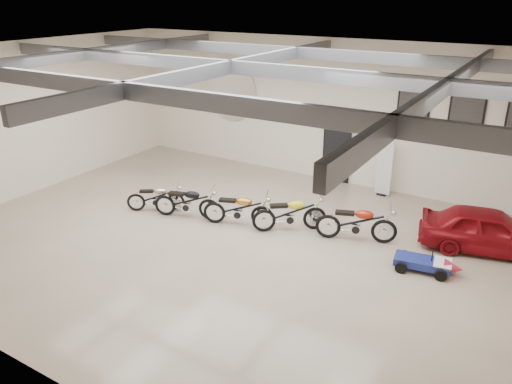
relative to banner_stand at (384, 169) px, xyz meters
The scene contains 18 objects.
floor 6.08m from the banner_stand, 113.57° to the right, with size 16.00×12.00×0.01m, color #BBA48F.
ceiling 7.24m from the banner_stand, 113.57° to the right, with size 16.00×12.00×0.01m, color gray.
back_wall 2.90m from the banner_stand, 168.23° to the left, with size 16.00×0.02×5.00m, color white.
left_wall 11.87m from the banner_stand, 152.13° to the right, with size 0.02×12.00×5.00m, color white.
ceiling_beams 7.10m from the banner_stand, 113.57° to the right, with size 15.80×11.80×0.32m, color slate, non-canonical shape.
door 1.95m from the banner_stand, 166.67° to the left, with size 0.92×0.08×2.10m, color black.
logo_plaque 6.68m from the banner_stand, behind, with size 2.30×0.06×1.16m, color silver, non-canonical shape.
poster_left 2.28m from the banner_stand, 37.44° to the left, with size 1.05×0.08×1.35m, color black, non-canonical shape.
poster_mid 3.11m from the banner_stand, 11.81° to the left, with size 1.05×0.08×1.35m, color black, non-canonical shape.
oil_sign 1.01m from the banner_stand, 137.96° to the left, with size 0.72×0.10×0.72m, color white, non-canonical shape.
banner_stand is the anchor object (origin of this frame).
motorcycle_silver 7.54m from the banner_stand, 139.12° to the right, with size 1.76×0.55×0.92m, color silver, non-canonical shape.
motorcycle_black 6.63m from the banner_stand, 133.37° to the right, with size 2.01×0.62×1.05m, color silver, non-canonical shape.
motorcycle_gold 5.35m from the banner_stand, 123.13° to the right, with size 2.05×0.64×1.07m, color silver, non-canonical shape.
motorcycle_yellow 4.28m from the banner_stand, 110.01° to the right, with size 2.11×0.65×1.10m, color silver, non-canonical shape.
motorcycle_red 3.66m from the banner_stand, 83.67° to the right, with size 2.17×0.67×1.13m, color silver, non-canonical shape.
go_kart 5.01m from the banner_stand, 59.34° to the right, with size 1.65×0.74×0.60m, color navy, non-canonical shape.
vintage_car 4.32m from the banner_stand, 33.30° to the right, with size 3.50×1.41×1.19m, color maroon.
Camera 1 is at (6.81, -10.11, 6.46)m, focal length 35.00 mm.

